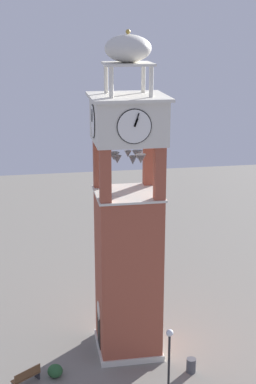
% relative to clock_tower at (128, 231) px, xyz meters
% --- Properties ---
extents(ground, '(80.00, 80.00, 0.00)m').
position_rel_clock_tower_xyz_m(ground, '(-0.00, 0.00, -7.23)').
color(ground, gray).
extents(clock_tower, '(3.94, 3.94, 17.81)m').
position_rel_clock_tower_xyz_m(clock_tower, '(0.00, 0.00, 0.00)').
color(clock_tower, '#9E4C38').
rests_on(clock_tower, ground).
extents(park_bench, '(1.29, 1.56, 0.95)m').
position_rel_clock_tower_xyz_m(park_bench, '(2.54, -5.80, -6.75)').
color(park_bench, brown).
rests_on(park_bench, ground).
extents(lamp_post, '(0.36, 0.36, 3.69)m').
position_rel_clock_tower_xyz_m(lamp_post, '(4.52, 1.31, -4.65)').
color(lamp_post, black).
rests_on(lamp_post, ground).
extents(trash_bin, '(0.52, 0.52, 0.80)m').
position_rel_clock_tower_xyz_m(trash_bin, '(2.91, 2.97, -6.83)').
color(trash_bin, '#4C4C51').
rests_on(trash_bin, ground).
extents(shrub_near_entry, '(0.82, 0.82, 0.69)m').
position_rel_clock_tower_xyz_m(shrub_near_entry, '(2.09, -4.30, -6.89)').
color(shrub_near_entry, '#28562D').
rests_on(shrub_near_entry, ground).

